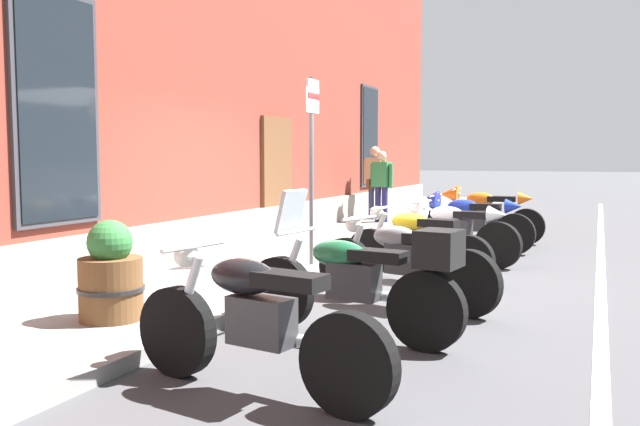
{
  "coord_description": "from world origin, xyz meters",
  "views": [
    {
      "loc": [
        -8.11,
        -3.15,
        1.58
      ],
      "look_at": [
        0.94,
        0.69,
        0.75
      ],
      "focal_mm": 37.11,
      "sensor_mm": 36.0,
      "label": 1
    }
  ],
  "objects_px": {
    "motorcycle_black_naked": "(253,322)",
    "pedestrian_tan_coat": "(375,178)",
    "barrel_planter": "(111,277)",
    "motorcycle_orange_sport": "(481,212)",
    "motorcycle_blue_sport": "(464,219)",
    "motorcycle_grey_naked": "(402,262)",
    "motorcycle_green_touring": "(360,279)",
    "motorcycle_yellow_naked": "(416,244)",
    "pedestrian_striped_shirt": "(381,183)",
    "motorcycle_white_sport": "(448,227)",
    "parking_sign": "(312,145)"
  },
  "relations": [
    {
      "from": "motorcycle_black_naked",
      "to": "pedestrian_tan_coat",
      "type": "height_order",
      "value": "pedestrian_tan_coat"
    },
    {
      "from": "pedestrian_tan_coat",
      "to": "barrel_planter",
      "type": "relative_size",
      "value": 1.9
    },
    {
      "from": "motorcycle_orange_sport",
      "to": "motorcycle_blue_sport",
      "type": "bearing_deg",
      "value": 176.8
    },
    {
      "from": "pedestrian_tan_coat",
      "to": "motorcycle_grey_naked",
      "type": "bearing_deg",
      "value": -159.85
    },
    {
      "from": "motorcycle_green_touring",
      "to": "motorcycle_grey_naked",
      "type": "relative_size",
      "value": 0.99
    },
    {
      "from": "motorcycle_yellow_naked",
      "to": "motorcycle_blue_sport",
      "type": "distance_m",
      "value": 2.92
    },
    {
      "from": "motorcycle_black_naked",
      "to": "motorcycle_orange_sport",
      "type": "relative_size",
      "value": 0.98
    },
    {
      "from": "motorcycle_green_touring",
      "to": "barrel_planter",
      "type": "height_order",
      "value": "motorcycle_green_touring"
    },
    {
      "from": "motorcycle_blue_sport",
      "to": "barrel_planter",
      "type": "height_order",
      "value": "barrel_planter"
    },
    {
      "from": "barrel_planter",
      "to": "motorcycle_green_touring",
      "type": "bearing_deg",
      "value": -72.96
    },
    {
      "from": "pedestrian_striped_shirt",
      "to": "pedestrian_tan_coat",
      "type": "bearing_deg",
      "value": 30.16
    },
    {
      "from": "motorcycle_blue_sport",
      "to": "pedestrian_striped_shirt",
      "type": "xyz_separation_m",
      "value": [
        3.07,
        2.43,
        0.46
      ]
    },
    {
      "from": "motorcycle_black_naked",
      "to": "motorcycle_white_sport",
      "type": "xyz_separation_m",
      "value": [
        5.89,
        -0.05,
        0.06
      ]
    },
    {
      "from": "pedestrian_tan_coat",
      "to": "motorcycle_blue_sport",
      "type": "bearing_deg",
      "value": -142.82
    },
    {
      "from": "motorcycle_grey_naked",
      "to": "pedestrian_striped_shirt",
      "type": "bearing_deg",
      "value": 19.27
    },
    {
      "from": "motorcycle_white_sport",
      "to": "pedestrian_striped_shirt",
      "type": "xyz_separation_m",
      "value": [
        4.5,
        2.48,
        0.47
      ]
    },
    {
      "from": "motorcycle_grey_naked",
      "to": "parking_sign",
      "type": "height_order",
      "value": "parking_sign"
    },
    {
      "from": "motorcycle_black_naked",
      "to": "motorcycle_grey_naked",
      "type": "distance_m",
      "value": 2.89
    },
    {
      "from": "motorcycle_green_touring",
      "to": "motorcycle_blue_sport",
      "type": "bearing_deg",
      "value": 2.12
    },
    {
      "from": "pedestrian_striped_shirt",
      "to": "parking_sign",
      "type": "height_order",
      "value": "parking_sign"
    },
    {
      "from": "motorcycle_green_touring",
      "to": "pedestrian_tan_coat",
      "type": "bearing_deg",
      "value": 17.54
    },
    {
      "from": "motorcycle_yellow_naked",
      "to": "pedestrian_tan_coat",
      "type": "relative_size",
      "value": 1.17
    },
    {
      "from": "motorcycle_grey_naked",
      "to": "barrel_planter",
      "type": "bearing_deg",
      "value": 134.17
    },
    {
      "from": "motorcycle_white_sport",
      "to": "parking_sign",
      "type": "xyz_separation_m",
      "value": [
        -1.53,
        1.53,
        1.2
      ]
    },
    {
      "from": "parking_sign",
      "to": "motorcycle_yellow_naked",
      "type": "bearing_deg",
      "value": -88.42
    },
    {
      "from": "pedestrian_striped_shirt",
      "to": "parking_sign",
      "type": "relative_size",
      "value": 0.63
    },
    {
      "from": "motorcycle_grey_naked",
      "to": "barrel_planter",
      "type": "height_order",
      "value": "barrel_planter"
    },
    {
      "from": "motorcycle_black_naked",
      "to": "pedestrian_striped_shirt",
      "type": "height_order",
      "value": "pedestrian_striped_shirt"
    },
    {
      "from": "barrel_planter",
      "to": "motorcycle_blue_sport",
      "type": "bearing_deg",
      "value": -16.46
    },
    {
      "from": "motorcycle_grey_naked",
      "to": "parking_sign",
      "type": "bearing_deg",
      "value": 48.76
    },
    {
      "from": "motorcycle_blue_sport",
      "to": "motorcycle_black_naked",
      "type": "bearing_deg",
      "value": 179.96
    },
    {
      "from": "motorcycle_black_naked",
      "to": "barrel_planter",
      "type": "bearing_deg",
      "value": 66.07
    },
    {
      "from": "motorcycle_black_naked",
      "to": "parking_sign",
      "type": "xyz_separation_m",
      "value": [
        4.36,
        1.48,
        1.26
      ]
    },
    {
      "from": "motorcycle_black_naked",
      "to": "motorcycle_green_touring",
      "type": "relative_size",
      "value": 0.99
    },
    {
      "from": "motorcycle_white_sport",
      "to": "motorcycle_blue_sport",
      "type": "distance_m",
      "value": 1.43
    },
    {
      "from": "pedestrian_striped_shirt",
      "to": "motorcycle_grey_naked",
      "type": "bearing_deg",
      "value": -160.73
    },
    {
      "from": "motorcycle_grey_naked",
      "to": "motorcycle_orange_sport",
      "type": "distance_m",
      "value": 5.76
    },
    {
      "from": "pedestrian_tan_coat",
      "to": "pedestrian_striped_shirt",
      "type": "bearing_deg",
      "value": -149.84
    },
    {
      "from": "motorcycle_blue_sport",
      "to": "pedestrian_tan_coat",
      "type": "bearing_deg",
      "value": 37.18
    },
    {
      "from": "motorcycle_white_sport",
      "to": "pedestrian_striped_shirt",
      "type": "relative_size",
      "value": 1.27
    },
    {
      "from": "pedestrian_striped_shirt",
      "to": "motorcycle_yellow_naked",
      "type": "bearing_deg",
      "value": -158.31
    },
    {
      "from": "motorcycle_yellow_naked",
      "to": "pedestrian_striped_shirt",
      "type": "distance_m",
      "value": 6.46
    },
    {
      "from": "motorcycle_blue_sport",
      "to": "pedestrian_tan_coat",
      "type": "distance_m",
      "value": 4.64
    },
    {
      "from": "motorcycle_orange_sport",
      "to": "pedestrian_striped_shirt",
      "type": "xyz_separation_m",
      "value": [
        1.74,
        2.51,
        0.44
      ]
    },
    {
      "from": "pedestrian_tan_coat",
      "to": "barrel_planter",
      "type": "height_order",
      "value": "pedestrian_tan_coat"
    },
    {
      "from": "motorcycle_grey_naked",
      "to": "pedestrian_striped_shirt",
      "type": "distance_m",
      "value": 7.96
    },
    {
      "from": "motorcycle_yellow_naked",
      "to": "parking_sign",
      "type": "distance_m",
      "value": 1.92
    },
    {
      "from": "motorcycle_orange_sport",
      "to": "motorcycle_yellow_naked",
      "type": "bearing_deg",
      "value": 178.29
    },
    {
      "from": "parking_sign",
      "to": "motorcycle_orange_sport",
      "type": "bearing_deg",
      "value": -20.05
    },
    {
      "from": "motorcycle_black_naked",
      "to": "motorcycle_blue_sport",
      "type": "relative_size",
      "value": 0.95
    }
  ]
}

